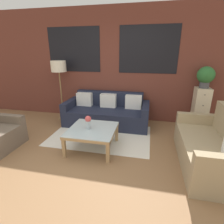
{
  "coord_description": "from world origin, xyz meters",
  "views": [
    {
      "loc": [
        1.04,
        -2.1,
        1.76
      ],
      "look_at": [
        0.3,
        1.3,
        0.55
      ],
      "focal_mm": 28.0,
      "sensor_mm": 36.0,
      "label": 1
    }
  ],
  "objects": [
    {
      "name": "coffee_table",
      "position": [
        0.05,
        0.7,
        0.35
      ],
      "size": [
        0.86,
        0.86,
        0.41
      ],
      "color": "silver",
      "rests_on": "ground_plane"
    },
    {
      "name": "drawer_cabinet",
      "position": [
        2.25,
        2.18,
        0.49
      ],
      "size": [
        0.32,
        0.37,
        0.98
      ],
      "color": "beige",
      "rests_on": "ground_plane"
    },
    {
      "name": "wall_back_brick",
      "position": [
        0.0,
        2.44,
        1.41
      ],
      "size": [
        8.4,
        0.09,
        2.8
      ],
      "color": "brown",
      "rests_on": "ground_plane"
    },
    {
      "name": "settee_vintage",
      "position": [
        2.07,
        0.6,
        0.31
      ],
      "size": [
        0.8,
        1.64,
        0.92
      ],
      "color": "tan",
      "rests_on": "ground_plane"
    },
    {
      "name": "rug",
      "position": [
        0.05,
        1.25,
        0.0
      ],
      "size": [
        2.14,
        1.41,
        0.0
      ],
      "color": "silver",
      "rests_on": "ground_plane"
    },
    {
      "name": "couch_dark",
      "position": [
        0.03,
        1.95,
        0.28
      ],
      "size": [
        2.07,
        0.88,
        0.78
      ],
      "color": "#1E2338",
      "rests_on": "ground_plane"
    },
    {
      "name": "potted_plant",
      "position": [
        2.25,
        2.18,
        1.25
      ],
      "size": [
        0.37,
        0.37,
        0.48
      ],
      "color": "#47474C",
      "rests_on": "drawer_cabinet"
    },
    {
      "name": "ground_plane",
      "position": [
        0.0,
        0.0,
        0.0
      ],
      "size": [
        16.0,
        16.0,
        0.0
      ],
      "primitive_type": "plane",
      "color": "#8E6642"
    },
    {
      "name": "floor_lamp",
      "position": [
        -1.23,
        2.03,
        1.34
      ],
      "size": [
        0.38,
        0.38,
        1.55
      ],
      "color": "olive",
      "rests_on": "ground_plane"
    },
    {
      "name": "flower_vase",
      "position": [
        -0.01,
        0.68,
        0.56
      ],
      "size": [
        0.11,
        0.11,
        0.25
      ],
      "color": "#ADBCC6",
      "rests_on": "coffee_table"
    }
  ]
}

